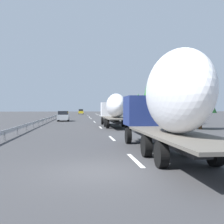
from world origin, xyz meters
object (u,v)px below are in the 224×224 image
truck_trailing (168,101)px  car_silver_hatch (63,116)px  truck_lead (114,108)px  car_yellow_coupe (81,112)px  road_sign (114,108)px

truck_trailing → car_silver_hatch: size_ratio=2.96×
truck_lead → car_yellow_coupe: 68.61m
car_yellow_coupe → road_sign: road_sign is taller
car_yellow_coupe → road_sign: 43.43m
truck_lead → car_silver_hatch: 16.80m
truck_trailing → car_yellow_coupe: (89.05, 3.81, -1.74)m
truck_lead → road_sign: truck_lead is taller
road_sign → car_yellow_coupe: bearing=9.2°
car_yellow_coupe → road_sign: size_ratio=1.36×
truck_trailing → car_yellow_coupe: 89.14m
truck_trailing → road_sign: (46.19, -3.10, -0.37)m
truck_trailing → car_silver_hatch: bearing=11.2°
car_yellow_coupe → road_sign: bearing=-170.8°
car_silver_hatch → car_yellow_coupe: (53.32, -3.29, 0.03)m
car_silver_hatch → truck_trailing: bearing=-168.8°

